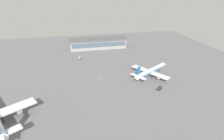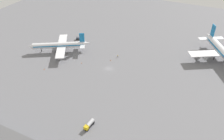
% 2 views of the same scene
% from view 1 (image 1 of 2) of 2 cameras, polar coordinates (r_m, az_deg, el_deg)
% --- Properties ---
extents(ground, '(288.00, 288.00, 0.00)m').
position_cam_1_polar(ground, '(141.78, -3.79, -2.65)').
color(ground, slate).
extents(terminal_building, '(66.01, 17.71, 11.24)m').
position_cam_1_polar(terminal_building, '(213.02, -4.42, 8.45)').
color(terminal_building, '#9E9993').
rests_on(terminal_building, ground).
extents(airplane_at_gate, '(38.01, 31.88, 12.92)m').
position_cam_1_polar(airplane_at_gate, '(146.20, 12.15, -0.26)').
color(airplane_at_gate, white).
rests_on(airplane_at_gate, ground).
extents(pushback_tractor, '(4.74, 3.93, 1.90)m').
position_cam_1_polar(pushback_tractor, '(130.73, 14.80, -5.54)').
color(pushback_tractor, black).
rests_on(pushback_tractor, ground).
extents(fuel_truck, '(2.59, 6.42, 2.50)m').
position_cam_1_polar(fuel_truck, '(182.40, -10.14, 3.88)').
color(fuel_truck, black).
rests_on(fuel_truck, ground).
extents(ground_crew_worker, '(0.53, 0.53, 1.67)m').
position_cam_1_polar(ground_crew_worker, '(128.57, -2.47, -5.26)').
color(ground_crew_worker, '#1E2338').
rests_on(ground_crew_worker, ground).
extents(safety_cone_near_gate, '(0.44, 0.44, 0.60)m').
position_cam_1_polar(safety_cone_near_gate, '(165.76, 7.41, 1.50)').
color(safety_cone_near_gate, '#EA590C').
rests_on(safety_cone_near_gate, ground).
extents(safety_cone_mid_apron, '(0.44, 0.44, 0.60)m').
position_cam_1_polar(safety_cone_mid_apron, '(134.42, -1.93, -4.09)').
color(safety_cone_mid_apron, '#EA590C').
rests_on(safety_cone_mid_apron, ground).
extents(safety_cone_far_side, '(0.44, 0.44, 0.60)m').
position_cam_1_polar(safety_cone_far_side, '(147.19, 3.10, -1.42)').
color(safety_cone_far_side, '#EA590C').
rests_on(safety_cone_far_side, ground).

